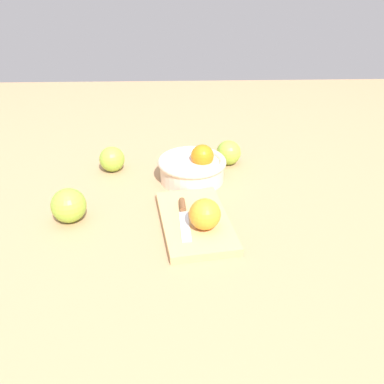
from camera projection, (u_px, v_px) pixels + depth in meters
The scene contains 8 objects.
ground_plane at pixel (158, 211), 0.94m from camera, with size 2.40×2.40×0.00m, color tan.
bowl at pixel (193, 167), 1.06m from camera, with size 0.18×0.18×0.10m.
cutting_board at pixel (195, 221), 0.89m from camera, with size 0.26×0.15×0.02m, color tan.
orange_on_board at pixel (205, 214), 0.84m from camera, with size 0.07×0.07×0.07m, color orange.
knife at pixel (184, 214), 0.89m from camera, with size 0.16×0.03×0.01m.
apple_front_left at pixel (112, 159), 1.11m from camera, with size 0.07×0.07×0.07m, color #8EB738.
apple_back_left at pixel (229, 153), 1.15m from camera, with size 0.07×0.07×0.07m, color #8EB738.
apple_front_right at pixel (69, 205), 0.89m from camera, with size 0.08×0.08×0.08m, color #8EB738.
Camera 1 is at (0.80, 0.05, 0.51)m, focal length 37.28 mm.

